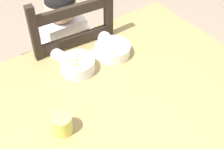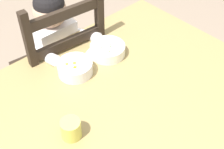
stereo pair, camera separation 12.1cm
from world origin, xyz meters
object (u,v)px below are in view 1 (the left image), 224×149
at_px(bowl_of_carrots, 78,65).
at_px(child_figure, 67,43).
at_px(spoon, 89,66).
at_px(dining_chair, 69,65).
at_px(bowl_of_peas, 113,50).
at_px(dining_table, 117,108).
at_px(drinking_cup, 62,124).

bearing_deg(bowl_of_carrots, child_figure, 71.45).
relative_size(bowl_of_carrots, spoon, 1.41).
relative_size(dining_chair, child_figure, 1.03).
bearing_deg(child_figure, bowl_of_peas, -71.46).
xyz_separation_m(dining_chair, spoon, (-0.04, -0.31, 0.24)).
bearing_deg(bowl_of_peas, dining_chair, 109.21).
bearing_deg(dining_table, drinking_cup, -172.71).
height_order(dining_table, child_figure, child_figure).
bearing_deg(bowl_of_carrots, bowl_of_peas, -0.01).
xyz_separation_m(dining_chair, child_figure, (0.01, -0.00, 0.17)).
relative_size(dining_table, spoon, 11.39).
relative_size(child_figure, bowl_of_peas, 5.67).
bearing_deg(bowl_of_peas, drinking_cup, -147.60).
relative_size(dining_table, drinking_cup, 16.21).
bearing_deg(bowl_of_carrots, dining_chair, 72.57).
bearing_deg(bowl_of_peas, dining_table, -120.71).
distance_m(child_figure, spoon, 0.32).
xyz_separation_m(bowl_of_peas, spoon, (-0.14, -0.01, -0.02)).
xyz_separation_m(dining_table, child_figure, (0.04, 0.52, 0.02)).
xyz_separation_m(dining_chair, bowl_of_carrots, (-0.09, -0.30, 0.27)).
relative_size(bowl_of_peas, bowl_of_carrots, 1.06).
height_order(bowl_of_peas, bowl_of_carrots, bowl_of_carrots).
xyz_separation_m(child_figure, drinking_cup, (-0.32, -0.56, 0.11)).
bearing_deg(dining_table, spoon, 92.32).
xyz_separation_m(dining_chair, drinking_cup, (-0.31, -0.56, 0.28)).
xyz_separation_m(dining_table, bowl_of_carrots, (-0.06, 0.23, 0.13)).
relative_size(dining_chair, drinking_cup, 12.50).
bearing_deg(dining_chair, bowl_of_peas, -70.79).
distance_m(dining_table, bowl_of_carrots, 0.27).
relative_size(dining_table, bowl_of_peas, 7.57).
bearing_deg(spoon, dining_table, -87.68).
bearing_deg(child_figure, spoon, -98.47).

